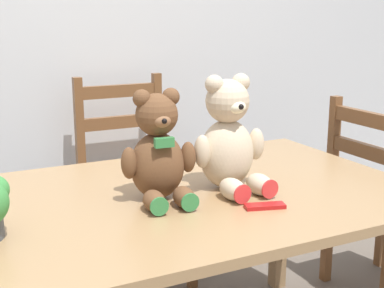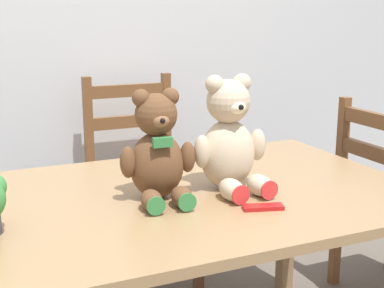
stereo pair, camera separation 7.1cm
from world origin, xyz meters
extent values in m
cube|color=silver|center=(0.00, 1.65, 1.30)|extent=(8.00, 0.04, 2.60)
cube|color=#9E7A51|center=(0.00, 0.48, 0.69)|extent=(1.54, 0.97, 0.03)
cube|color=#9E7A51|center=(0.72, 0.92, 0.34)|extent=(0.06, 0.06, 0.67)
cube|color=brown|center=(0.16, 1.28, 0.45)|extent=(0.44, 0.44, 0.03)
cube|color=brown|center=(0.36, 1.08, 0.22)|extent=(0.04, 0.04, 0.43)
cube|color=brown|center=(-0.04, 1.08, 0.22)|extent=(0.04, 0.04, 0.43)
cube|color=brown|center=(0.36, 1.48, 0.49)|extent=(0.04, 0.04, 0.97)
cube|color=brown|center=(-0.04, 1.48, 0.49)|extent=(0.04, 0.04, 0.97)
cube|color=brown|center=(0.16, 1.48, 0.90)|extent=(0.36, 0.03, 0.06)
cube|color=brown|center=(0.16, 1.48, 0.74)|extent=(0.36, 0.03, 0.06)
cube|color=brown|center=(0.97, 0.86, 0.45)|extent=(0.04, 0.04, 0.90)
cube|color=brown|center=(0.97, 0.67, 0.83)|extent=(0.03, 0.34, 0.06)
cube|color=brown|center=(0.97, 0.67, 0.69)|extent=(0.03, 0.34, 0.06)
ellipsoid|color=brown|center=(-0.07, 0.47, 0.81)|extent=(0.18, 0.16, 0.21)
sphere|color=brown|center=(-0.07, 0.47, 0.96)|extent=(0.13, 0.13, 0.13)
sphere|color=brown|center=(-0.02, 0.47, 1.02)|extent=(0.05, 0.05, 0.05)
sphere|color=brown|center=(-0.11, 0.48, 1.02)|extent=(0.05, 0.05, 0.05)
ellipsoid|color=#8C5F3F|center=(-0.07, 0.43, 0.96)|extent=(0.06, 0.05, 0.04)
sphere|color=black|center=(-0.07, 0.40, 0.96)|extent=(0.02, 0.02, 0.02)
ellipsoid|color=brown|center=(0.02, 0.45, 0.83)|extent=(0.05, 0.05, 0.10)
ellipsoid|color=brown|center=(-0.16, 0.46, 0.83)|extent=(0.05, 0.05, 0.10)
ellipsoid|color=brown|center=(-0.03, 0.36, 0.73)|extent=(0.07, 0.11, 0.06)
cylinder|color=#337F42|center=(-0.03, 0.31, 0.73)|extent=(0.05, 0.01, 0.05)
ellipsoid|color=brown|center=(-0.12, 0.37, 0.73)|extent=(0.07, 0.11, 0.06)
cylinder|color=#337F42|center=(-0.13, 0.32, 0.73)|extent=(0.05, 0.01, 0.05)
cube|color=#337F42|center=(-0.07, 0.41, 0.89)|extent=(0.06, 0.02, 0.03)
ellipsoid|color=beige|center=(0.18, 0.47, 0.82)|extent=(0.19, 0.16, 0.23)
sphere|color=beige|center=(0.18, 0.47, 0.99)|extent=(0.14, 0.14, 0.14)
sphere|color=beige|center=(0.23, 0.48, 1.05)|extent=(0.06, 0.06, 0.06)
sphere|color=beige|center=(0.13, 0.47, 1.05)|extent=(0.06, 0.06, 0.06)
ellipsoid|color=white|center=(0.18, 0.42, 0.98)|extent=(0.06, 0.06, 0.04)
sphere|color=black|center=(0.18, 0.40, 0.98)|extent=(0.02, 0.02, 0.02)
ellipsoid|color=beige|center=(0.28, 0.46, 0.84)|extent=(0.05, 0.05, 0.11)
ellipsoid|color=beige|center=(0.07, 0.45, 0.84)|extent=(0.05, 0.05, 0.11)
ellipsoid|color=beige|center=(0.23, 0.36, 0.74)|extent=(0.07, 0.12, 0.07)
cylinder|color=red|center=(0.23, 0.31, 0.74)|extent=(0.06, 0.01, 0.06)
ellipsoid|color=beige|center=(0.13, 0.36, 0.74)|extent=(0.07, 0.12, 0.07)
cylinder|color=red|center=(0.13, 0.30, 0.74)|extent=(0.06, 0.01, 0.06)
cube|color=red|center=(0.18, 0.25, 0.71)|extent=(0.13, 0.07, 0.01)
camera|label=1|loc=(-0.67, -0.98, 1.25)|focal=50.00mm
camera|label=2|loc=(-0.61, -1.01, 1.25)|focal=50.00mm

